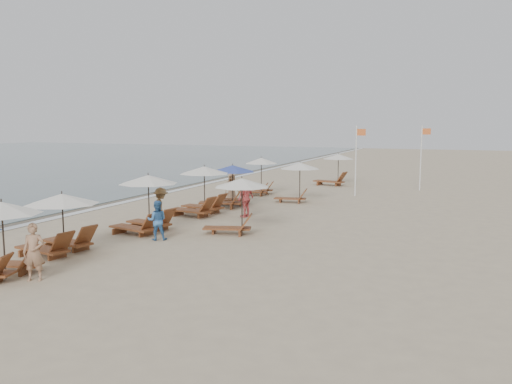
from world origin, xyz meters
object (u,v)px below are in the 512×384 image
at_px(flag_pole_near, 357,157).
at_px(beachgoer_mid_b, 161,208).
at_px(inland_station_0, 236,199).
at_px(beachgoer_near, 34,252).
at_px(lounger_station_1, 58,223).
at_px(lounger_station_3, 199,192).
at_px(beachgoer_far_a, 246,198).
at_px(lounger_station_4, 228,187).
at_px(inland_station_1, 296,176).
at_px(lounger_station_5, 258,176).
at_px(beachgoer_far_b, 232,188).
at_px(beachgoer_mid_a, 157,220).
at_px(inland_station_2, 334,168).
at_px(lounger_station_2, 144,204).

bearing_deg(flag_pole_near, beachgoer_mid_b, -113.01).
relative_size(inland_station_0, beachgoer_near, 1.63).
xyz_separation_m(lounger_station_1, lounger_station_3, (0.78, 8.61, 0.05)).
height_order(beachgoer_near, beachgoer_far_a, beachgoer_far_a).
xyz_separation_m(beachgoer_near, beachgoer_far_a, (1.50, 11.55, 0.07)).
height_order(lounger_station_3, beachgoer_near, lounger_station_3).
bearing_deg(lounger_station_4, beachgoer_near, -87.50).
bearing_deg(inland_station_1, lounger_station_3, -118.71).
relative_size(lounger_station_5, beachgoer_far_b, 1.45).
distance_m(lounger_station_3, inland_station_1, 6.43).
xyz_separation_m(lounger_station_1, flag_pole_near, (6.40, 18.16, 1.31)).
bearing_deg(beachgoer_mid_b, lounger_station_1, 128.67).
distance_m(beachgoer_mid_a, beachgoer_mid_b, 2.28).
height_order(beachgoer_near, flag_pole_near, flag_pole_near).
height_order(beachgoer_mid_a, beachgoer_far_b, beachgoer_far_b).
distance_m(inland_station_0, inland_station_2, 17.79).
xyz_separation_m(beachgoer_far_b, flag_pole_near, (5.96, 5.10, 1.56)).
distance_m(lounger_station_2, inland_station_1, 10.65).
bearing_deg(beachgoer_near, lounger_station_1, 94.09).
distance_m(lounger_station_1, lounger_station_2, 4.15).
xyz_separation_m(lounger_station_5, inland_station_1, (3.14, -2.14, 0.32)).
distance_m(beachgoer_near, beachgoer_mid_b, 7.79).
height_order(lounger_station_1, beachgoer_far_a, lounger_station_1).
bearing_deg(lounger_station_2, inland_station_0, 17.61).
xyz_separation_m(inland_station_2, beachgoer_far_b, (-3.38, -9.96, -0.46)).
xyz_separation_m(lounger_station_1, lounger_station_2, (0.67, 4.09, 0.09)).
height_order(inland_station_1, beachgoer_near, inland_station_1).
height_order(lounger_station_1, beachgoer_near, lounger_station_1).
bearing_deg(inland_station_1, lounger_station_1, -105.19).
bearing_deg(lounger_station_5, lounger_station_1, -92.54).
relative_size(lounger_station_3, beachgoer_far_a, 1.60).
bearing_deg(beachgoer_mid_b, lounger_station_3, -40.79).
height_order(inland_station_2, beachgoer_mid_b, inland_station_2).
xyz_separation_m(inland_station_2, flag_pole_near, (2.58, -4.85, 1.10)).
bearing_deg(beachgoer_far_a, inland_station_2, -168.01).
bearing_deg(beachgoer_far_b, inland_station_1, -22.10).
bearing_deg(inland_station_2, lounger_station_2, -99.46).
bearing_deg(lounger_station_5, beachgoer_mid_a, -84.82).
bearing_deg(inland_station_2, beachgoer_near, -94.94).
relative_size(inland_station_1, beachgoer_mid_a, 1.69).
relative_size(lounger_station_2, inland_station_2, 0.94).
distance_m(inland_station_0, beachgoer_mid_b, 3.44).
height_order(inland_station_0, beachgoer_mid_b, inland_station_0).
height_order(beachgoer_far_b, flag_pole_near, flag_pole_near).
relative_size(lounger_station_4, lounger_station_5, 1.21).
distance_m(lounger_station_2, inland_station_2, 19.18).
distance_m(lounger_station_1, beachgoer_mid_b, 5.15).
distance_m(lounger_station_3, lounger_station_4, 2.80).
height_order(beachgoer_far_a, flag_pole_near, flag_pole_near).
bearing_deg(beachgoer_mid_a, beachgoer_far_b, -108.77).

